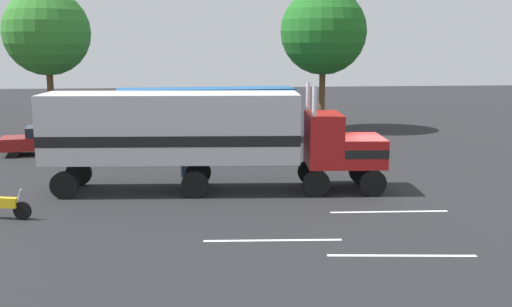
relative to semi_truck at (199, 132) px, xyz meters
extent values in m
plane|color=#232326|center=(7.05, -0.39, -2.52)|extent=(120.00, 120.00, 0.00)
cube|color=silver|center=(7.01, -3.89, -2.52)|extent=(4.40, 0.38, 0.01)
cube|color=silver|center=(2.30, -6.66, -2.52)|extent=(4.40, 0.45, 0.01)
cube|color=silver|center=(5.91, -8.38, -2.52)|extent=(4.39, 0.63, 0.01)
cube|color=#B21919|center=(6.82, -0.47, -0.82)|extent=(1.96, 2.62, 1.20)
cube|color=#B21919|center=(5.22, -0.36, -0.32)|extent=(1.57, 2.59, 2.20)
cube|color=silver|center=(7.76, -0.53, -0.82)|extent=(0.22, 2.10, 1.08)
cube|color=black|center=(6.82, -0.47, -0.76)|extent=(1.97, 2.66, 0.36)
cylinder|color=silver|center=(4.75, 0.77, 0.28)|extent=(0.18, 0.18, 3.40)
cylinder|color=silver|center=(4.60, -1.42, 0.28)|extent=(0.18, 0.18, 3.40)
cube|color=silver|center=(-1.11, 0.07, 0.23)|extent=(10.65, 3.30, 2.80)
cube|color=black|center=(-1.11, 0.07, -0.19)|extent=(10.65, 3.34, 0.44)
cylinder|color=silver|center=(5.73, 0.91, -1.57)|extent=(1.34, 0.73, 0.64)
cylinder|color=black|center=(7.19, 0.61, -1.97)|extent=(1.12, 0.37, 1.10)
cylinder|color=black|center=(7.05, -1.59, -1.97)|extent=(1.12, 0.37, 1.10)
cylinder|color=black|center=(4.90, 0.76, -1.97)|extent=(1.12, 0.37, 1.10)
cylinder|color=black|center=(4.75, -1.43, -1.97)|extent=(1.12, 0.37, 1.10)
cylinder|color=black|center=(-0.04, 1.10, -1.97)|extent=(1.12, 0.37, 1.10)
cylinder|color=black|center=(-0.19, -1.10, -1.97)|extent=(1.12, 0.37, 1.10)
cylinder|color=black|center=(-5.28, 1.45, -1.97)|extent=(1.12, 0.37, 1.10)
cylinder|color=black|center=(-5.43, -0.74, -1.97)|extent=(1.12, 0.37, 1.10)
cylinder|color=#2D3347|center=(-0.65, 2.71, -2.11)|extent=(0.18, 0.18, 0.82)
cylinder|color=#2D3347|center=(-0.80, 2.69, -2.11)|extent=(0.18, 0.18, 0.82)
cylinder|color=gray|center=(-0.72, 2.70, -1.41)|extent=(0.34, 0.34, 0.58)
sphere|color=tan|center=(-0.72, 2.70, -1.01)|extent=(0.23, 0.23, 0.23)
cube|color=black|center=(-0.75, 2.90, -1.39)|extent=(0.28, 0.19, 0.36)
cube|color=#1E5999|center=(0.50, 12.66, -0.57)|extent=(11.13, 3.18, 2.90)
cube|color=black|center=(0.50, 12.66, 0.01)|extent=(10.47, 3.19, 0.90)
cylinder|color=black|center=(4.53, 14.02, -2.02)|extent=(1.01, 0.34, 1.00)
cylinder|color=black|center=(4.66, 11.78, -2.02)|extent=(1.01, 0.34, 1.00)
cylinder|color=black|center=(-3.26, 13.57, -2.02)|extent=(1.01, 0.34, 1.00)
cylinder|color=black|center=(-3.13, 11.33, -2.02)|extent=(1.01, 0.34, 1.00)
cube|color=maroon|center=(-8.78, 9.38, -1.85)|extent=(4.65, 2.55, 0.70)
cube|color=#1E232D|center=(-8.58, 9.42, -1.23)|extent=(2.36, 2.00, 0.55)
cylinder|color=black|center=(-10.12, 8.35, -2.20)|extent=(0.67, 0.33, 0.64)
cylinder|color=black|center=(-10.39, 9.88, -2.20)|extent=(0.67, 0.33, 0.64)
cylinder|color=black|center=(-7.16, 8.88, -2.20)|extent=(0.67, 0.33, 0.64)
cylinder|color=black|center=(-7.44, 10.42, -2.20)|extent=(0.67, 0.33, 0.64)
cylinder|color=black|center=(-6.27, -3.58, -2.19)|extent=(0.66, 0.26, 0.66)
cube|color=gold|center=(-6.97, -3.40, -1.91)|extent=(1.13, 0.50, 0.36)
cylinder|color=silver|center=(-6.36, -3.56, -1.74)|extent=(0.29, 0.14, 0.69)
cylinder|color=brown|center=(8.87, 17.27, -0.09)|extent=(0.44, 0.44, 4.86)
sphere|color=#206920|center=(8.87, 17.27, 4.48)|extent=(6.10, 6.10, 6.10)
cylinder|color=brown|center=(-10.06, 17.06, -0.09)|extent=(0.44, 0.44, 4.87)
sphere|color=#307A29|center=(-10.06, 17.06, 4.37)|extent=(5.78, 5.78, 5.78)
camera|label=1|loc=(0.04, -24.30, 3.64)|focal=41.14mm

